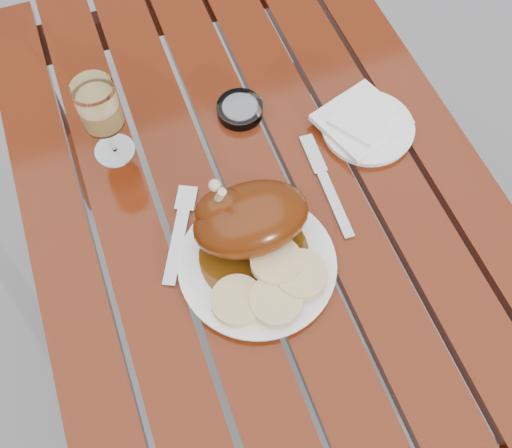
% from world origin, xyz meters
% --- Properties ---
extents(ground, '(60.00, 60.00, 0.00)m').
position_xyz_m(ground, '(0.00, 0.00, 0.00)').
color(ground, slate).
rests_on(ground, ground).
extents(table, '(0.80, 1.20, 0.75)m').
position_xyz_m(table, '(0.00, 0.00, 0.38)').
color(table, '#61210B').
rests_on(table, ground).
extents(dinner_plate, '(0.26, 0.26, 0.02)m').
position_xyz_m(dinner_plate, '(-0.05, -0.15, 0.76)').
color(dinner_plate, white).
rests_on(dinner_plate, table).
extents(roast_duck, '(0.19, 0.19, 0.14)m').
position_xyz_m(roast_duck, '(-0.05, -0.10, 0.82)').
color(roast_duck, '#532C09').
rests_on(roast_duck, dinner_plate).
extents(bread_dumplings, '(0.19, 0.14, 0.03)m').
position_xyz_m(bread_dumplings, '(-0.05, -0.20, 0.78)').
color(bread_dumplings, '#E2C98A').
rests_on(bread_dumplings, dinner_plate).
extents(wine_glass, '(0.08, 0.08, 0.17)m').
position_xyz_m(wine_glass, '(-0.22, 0.15, 0.84)').
color(wine_glass, tan).
rests_on(wine_glass, table).
extents(side_plate, '(0.21, 0.21, 0.01)m').
position_xyz_m(side_plate, '(0.23, 0.04, 0.76)').
color(side_plate, white).
rests_on(side_plate, table).
extents(napkin, '(0.18, 0.17, 0.01)m').
position_xyz_m(napkin, '(0.22, 0.05, 0.77)').
color(napkin, white).
rests_on(napkin, side_plate).
extents(ashtray, '(0.11, 0.11, 0.02)m').
position_xyz_m(ashtray, '(0.03, 0.16, 0.76)').
color(ashtray, '#B2B7BC').
rests_on(ashtray, table).
extents(fork, '(0.10, 0.16, 0.01)m').
position_xyz_m(fork, '(-0.16, -0.06, 0.75)').
color(fork, gray).
rests_on(fork, table).
extents(knife, '(0.03, 0.19, 0.01)m').
position_xyz_m(knife, '(0.11, -0.07, 0.75)').
color(knife, gray).
rests_on(knife, table).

